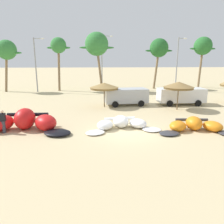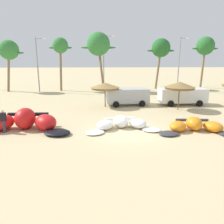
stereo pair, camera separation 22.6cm
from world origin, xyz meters
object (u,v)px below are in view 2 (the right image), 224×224
object	(u,v)px
lamppost_east_center	(105,59)
beach_umbrella_near_van	(105,86)
lamppost_west_center	(38,62)
parked_car_second	(126,95)
kite_left	(121,124)
kite_left_of_center	(195,126)
palm_left	(60,47)
lamppost_east	(180,62)
palm_leftmost	(9,51)
person_near_kites	(4,121)
palm_center_left	(161,48)
palm_left_of_gap	(98,45)
beach_umbrella_middle	(180,85)
kite_far_left	(24,122)
parked_van	(181,95)
palm_center_right	(205,47)

from	to	relation	value
lamppost_east_center	beach_umbrella_near_van	bearing A→B (deg)	-91.45
lamppost_west_center	parked_car_second	bearing A→B (deg)	-41.88
kite_left	lamppost_west_center	size ratio (longest dim) A/B	0.70
lamppost_west_center	kite_left_of_center	bearing A→B (deg)	-51.64
parked_car_second	palm_left	bearing A→B (deg)	126.22
lamppost_east_center	lamppost_east	world-z (taller)	lamppost_east_center
palm_leftmost	lamppost_east_center	size ratio (longest dim) A/B	0.88
person_near_kites	lamppost_east_center	world-z (taller)	lamppost_east_center
palm_center_left	lamppost_east_center	world-z (taller)	lamppost_east_center
palm_center_left	palm_left_of_gap	bearing A→B (deg)	-167.78
kite_left	beach_umbrella_middle	size ratio (longest dim) A/B	1.88
beach_umbrella_near_van	palm_left	xyz separation A→B (m)	(-6.62, 12.94, 4.67)
kite_left_of_center	palm_left	size ratio (longest dim) A/B	0.69
palm_center_left	lamppost_east	xyz separation A→B (m)	(2.19, -3.24, -2.15)
kite_far_left	kite_left	distance (m)	7.07
parked_car_second	parked_van	bearing A→B (deg)	-1.17
kite_left_of_center	parked_car_second	world-z (taller)	parked_car_second
kite_far_left	kite_left	bearing A→B (deg)	-0.92
kite_far_left	lamppost_east	size ratio (longest dim) A/B	0.90
palm_left_of_gap	lamppost_west_center	distance (m)	9.61
palm_left_of_gap	palm_center_right	bearing A→B (deg)	9.52
parked_car_second	palm_left_of_gap	world-z (taller)	palm_left_of_gap
palm_left_of_gap	lamppost_east_center	world-z (taller)	palm_left_of_gap
parked_car_second	kite_left_of_center	bearing A→B (deg)	-67.73
beach_umbrella_middle	person_near_kites	bearing A→B (deg)	-157.26
kite_left	beach_umbrella_middle	distance (m)	8.83
palm_left_of_gap	lamppost_east_center	size ratio (longest dim) A/B	1.02
kite_far_left	kite_left_of_center	xyz separation A→B (m)	(12.23, -1.02, -0.21)
lamppost_east	palm_left_of_gap	bearing A→B (deg)	175.69
person_near_kites	parked_car_second	bearing A→B (deg)	42.28
parked_van	beach_umbrella_near_van	bearing A→B (deg)	-176.12
palm_leftmost	palm_left_of_gap	bearing A→B (deg)	-0.88
kite_left	parked_van	xyz separation A→B (m)	(7.56, 8.24, 0.74)
person_near_kites	parked_van	bearing A→B (deg)	28.58
beach_umbrella_near_van	palm_leftmost	size ratio (longest dim) A/B	0.39
palm_left_of_gap	lamppost_west_center	xyz separation A→B (m)	(-9.22, -0.56, -2.63)
beach_umbrella_middle	palm_left	size ratio (longest dim) A/B	0.36
palm_center_left	lamppost_west_center	world-z (taller)	palm_center_left
kite_left_of_center	palm_leftmost	distance (m)	29.94
palm_center_left	palm_center_right	bearing A→B (deg)	5.93
parked_car_second	person_near_kites	bearing A→B (deg)	-137.72
kite_far_left	lamppost_west_center	world-z (taller)	lamppost_west_center
palm_left_of_gap	lamppost_west_center	size ratio (longest dim) A/B	1.12
kite_left	lamppost_west_center	distance (m)	22.54
palm_left	palm_center_left	xyz separation A→B (m)	(16.50, 1.54, -0.13)
kite_far_left	person_near_kites	size ratio (longest dim) A/B	4.61
palm_left_of_gap	palm_center_right	world-z (taller)	palm_left_of_gap
beach_umbrella_near_van	person_near_kites	world-z (taller)	beach_umbrella_near_van
kite_left	palm_left	xyz separation A→B (m)	(-7.59, 20.60, 6.57)
lamppost_west_center	lamppost_east_center	bearing A→B (deg)	18.96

